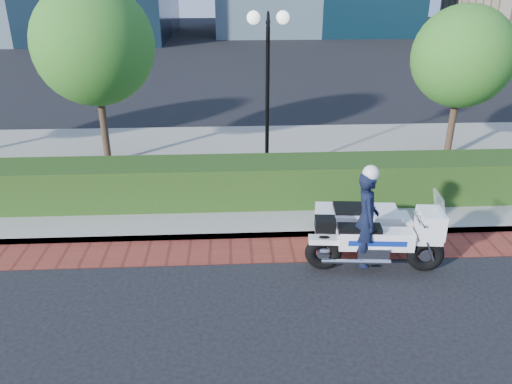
{
  "coord_description": "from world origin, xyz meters",
  "views": [
    {
      "loc": [
        0.04,
        -7.28,
        5.15
      ],
      "look_at": [
        0.55,
        2.18,
        1.0
      ],
      "focal_mm": 35.0,
      "sensor_mm": 36.0,
      "label": 1
    }
  ],
  "objects_px": {
    "tree_b": "(94,45)",
    "tree_c": "(463,57)",
    "police_motorcycle": "(367,227)",
    "lamppost": "(268,70)"
  },
  "relations": [
    {
      "from": "lamppost",
      "to": "police_motorcycle",
      "type": "relative_size",
      "value": 1.62
    },
    {
      "from": "lamppost",
      "to": "tree_b",
      "type": "relative_size",
      "value": 0.86
    },
    {
      "from": "tree_c",
      "to": "police_motorcycle",
      "type": "height_order",
      "value": "tree_c"
    },
    {
      "from": "lamppost",
      "to": "tree_b",
      "type": "height_order",
      "value": "tree_b"
    },
    {
      "from": "tree_b",
      "to": "police_motorcycle",
      "type": "xyz_separation_m",
      "value": [
        6.12,
        -5.44,
        -2.71
      ]
    },
    {
      "from": "tree_b",
      "to": "tree_c",
      "type": "height_order",
      "value": "tree_b"
    },
    {
      "from": "tree_c",
      "to": "lamppost",
      "type": "bearing_deg",
      "value": -166.7
    },
    {
      "from": "police_motorcycle",
      "to": "tree_c",
      "type": "bearing_deg",
      "value": 59.45
    },
    {
      "from": "tree_c",
      "to": "police_motorcycle",
      "type": "bearing_deg",
      "value": -125.53
    },
    {
      "from": "lamppost",
      "to": "tree_c",
      "type": "bearing_deg",
      "value": 13.3
    }
  ]
}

